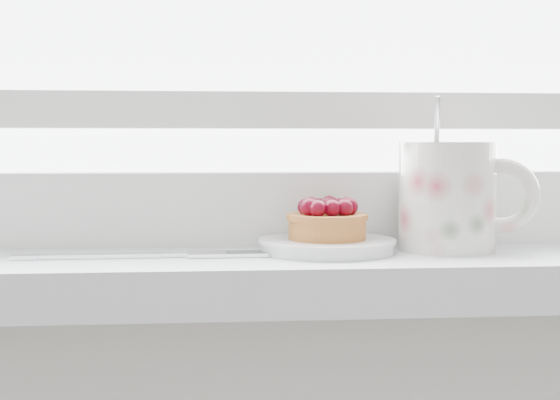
{
  "coord_description": "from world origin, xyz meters",
  "views": [
    {
      "loc": [
        -0.08,
        1.21,
        1.04
      ],
      "look_at": [
        -0.02,
        1.88,
        0.99
      ],
      "focal_mm": 50.0,
      "sensor_mm": 36.0,
      "label": 1
    }
  ],
  "objects": [
    {
      "name": "fork",
      "position": [
        -0.14,
        1.88,
        0.94
      ],
      "size": [
        0.22,
        0.03,
        0.0
      ],
      "color": "silver",
      "rests_on": "windowsill"
    },
    {
      "name": "raspberry_tart",
      "position": [
        0.02,
        1.9,
        0.97
      ],
      "size": [
        0.07,
        0.07,
        0.04
      ],
      "color": "#9A5521",
      "rests_on": "saucer"
    },
    {
      "name": "floral_mug",
      "position": [
        0.14,
        1.9,
        0.99
      ],
      "size": [
        0.14,
        0.12,
        0.14
      ],
      "color": "silver",
      "rests_on": "windowsill"
    },
    {
      "name": "saucer",
      "position": [
        0.02,
        1.9,
        0.95
      ],
      "size": [
        0.12,
        0.12,
        0.01
      ],
      "primitive_type": "cylinder",
      "color": "silver",
      "rests_on": "windowsill"
    }
  ]
}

